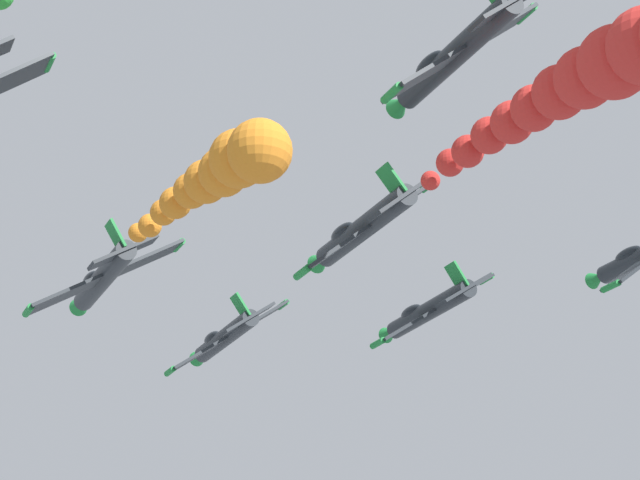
% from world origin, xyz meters
% --- Properties ---
extents(airplane_lead, '(7.98, 10.35, 5.86)m').
position_xyz_m(airplane_lead, '(0.09, 14.97, 67.50)').
color(airplane_lead, '#23282D').
extents(airplane_left_inner, '(8.31, 10.35, 5.36)m').
position_xyz_m(airplane_left_inner, '(-10.25, 5.71, 67.02)').
color(airplane_left_inner, '#23282D').
extents(smoke_trail_left_inner, '(2.68, 15.63, 3.33)m').
position_xyz_m(smoke_trail_left_inner, '(-9.69, -11.66, 66.02)').
color(smoke_trail_left_inner, orange).
extents(airplane_right_inner, '(8.16, 10.35, 5.59)m').
position_xyz_m(airplane_right_inner, '(9.66, 5.40, 67.76)').
color(airplane_right_inner, '#23282D').
extents(airplane_left_outer, '(7.60, 10.35, 6.37)m').
position_xyz_m(airplane_left_outer, '(0.08, -4.83, 67.72)').
color(airplane_left_outer, '#23282D').
extents(smoke_trail_left_outer, '(3.22, 20.08, 4.44)m').
position_xyz_m(smoke_trail_left_outer, '(-0.13, -25.25, 66.28)').
color(smoke_trail_left_outer, red).
extents(airplane_high_slot, '(7.65, 10.35, 6.30)m').
position_xyz_m(airplane_high_slot, '(0.10, -14.04, 72.64)').
color(airplane_high_slot, '#23282D').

